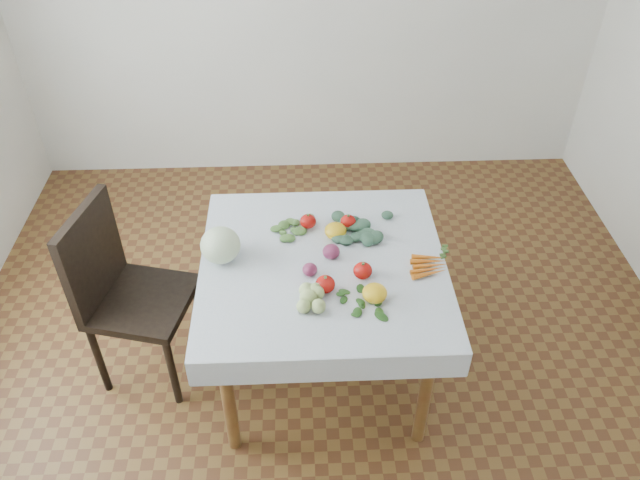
# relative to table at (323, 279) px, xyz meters

# --- Properties ---
(ground) EXTENTS (4.00, 4.00, 0.00)m
(ground) POSITION_rel_table_xyz_m (0.00, 0.00, -0.65)
(ground) COLOR brown
(table) EXTENTS (1.00, 1.00, 0.75)m
(table) POSITION_rel_table_xyz_m (0.00, 0.00, 0.00)
(table) COLOR brown
(table) RESTS_ON ground
(tablecloth) EXTENTS (1.12, 1.12, 0.01)m
(tablecloth) POSITION_rel_table_xyz_m (0.00, 0.00, 0.10)
(tablecloth) COLOR white
(tablecloth) RESTS_ON table
(chair) EXTENTS (0.55, 0.55, 1.00)m
(chair) POSITION_rel_table_xyz_m (-0.97, 0.08, -0.08)
(chair) COLOR black
(chair) RESTS_ON ground
(cabbage) EXTENTS (0.19, 0.19, 0.16)m
(cabbage) POSITION_rel_table_xyz_m (-0.46, 0.05, 0.18)
(cabbage) COLOR beige
(cabbage) RESTS_ON tablecloth
(tomato_a) EXTENTS (0.10, 0.10, 0.07)m
(tomato_a) POSITION_rel_table_xyz_m (-0.06, 0.27, 0.14)
(tomato_a) COLOR #AA0F0B
(tomato_a) RESTS_ON tablecloth
(tomato_b) EXTENTS (0.10, 0.10, 0.07)m
(tomato_b) POSITION_rel_table_xyz_m (0.13, 0.26, 0.14)
(tomato_b) COLOR #AA0F0B
(tomato_b) RESTS_ON tablecloth
(tomato_c) EXTENTS (0.10, 0.10, 0.07)m
(tomato_c) POSITION_rel_table_xyz_m (0.17, -0.10, 0.14)
(tomato_c) COLOR #AA0F0B
(tomato_c) RESTS_ON tablecloth
(tomato_d) EXTENTS (0.10, 0.10, 0.08)m
(tomato_d) POSITION_rel_table_xyz_m (0.00, -0.18, 0.14)
(tomato_d) COLOR #AA0F0B
(tomato_d) RESTS_ON tablecloth
(heirloom_back) EXTENTS (0.14, 0.14, 0.07)m
(heirloom_back) POSITION_rel_table_xyz_m (0.07, 0.18, 0.14)
(heirloom_back) COLOR gold
(heirloom_back) RESTS_ON tablecloth
(heirloom_front) EXTENTS (0.13, 0.13, 0.08)m
(heirloom_front) POSITION_rel_table_xyz_m (0.21, -0.25, 0.14)
(heirloom_front) COLOR gold
(heirloom_front) RESTS_ON tablecloth
(onion_a) EXTENTS (0.09, 0.09, 0.07)m
(onion_a) POSITION_rel_table_xyz_m (0.04, 0.04, 0.14)
(onion_a) COLOR #5F1B3D
(onion_a) RESTS_ON tablecloth
(onion_b) EXTENTS (0.08, 0.08, 0.06)m
(onion_b) POSITION_rel_table_xyz_m (-0.06, -0.08, 0.13)
(onion_b) COLOR #5F1B3D
(onion_b) RESTS_ON tablecloth
(tomatillo_cluster) EXTENTS (0.18, 0.12, 0.05)m
(tomatillo_cluster) POSITION_rel_table_xyz_m (-0.06, -0.26, 0.13)
(tomatillo_cluster) COLOR #A3B86A
(tomatillo_cluster) RESTS_ON tablecloth
(carrot_bunch) EXTENTS (0.17, 0.16, 0.03)m
(carrot_bunch) POSITION_rel_table_xyz_m (0.48, -0.05, 0.12)
(carrot_bunch) COLOR orange
(carrot_bunch) RESTS_ON tablecloth
(kale_bunch) EXTENTS (0.31, 0.28, 0.04)m
(kale_bunch) POSITION_rel_table_xyz_m (0.21, 0.23, 0.12)
(kale_bunch) COLOR #395D43
(kale_bunch) RESTS_ON tablecloth
(basil_bunch) EXTENTS (0.23, 0.17, 0.01)m
(basil_bunch) POSITION_rel_table_xyz_m (0.15, -0.27, 0.11)
(basil_bunch) COLOR #27561A
(basil_bunch) RESTS_ON tablecloth
(dill_bunch) EXTENTS (0.22, 0.16, 0.02)m
(dill_bunch) POSITION_rel_table_xyz_m (-0.12, 0.25, 0.11)
(dill_bunch) COLOR #477234
(dill_bunch) RESTS_ON tablecloth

